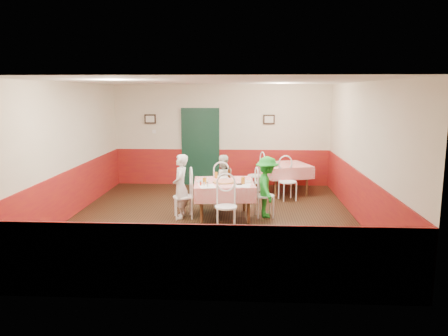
{
  "coord_description": "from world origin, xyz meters",
  "views": [
    {
      "loc": [
        0.7,
        -8.63,
        2.61
      ],
      "look_at": [
        0.23,
        0.23,
        1.05
      ],
      "focal_mm": 35.0,
      "sensor_mm": 36.0,
      "label": 1
    }
  ],
  "objects_px": {
    "chair_right": "(264,196)",
    "chair_second_a": "(256,176)",
    "glass_b": "(243,181)",
    "diner_far": "(222,181)",
    "chair_left": "(183,197)",
    "diner_left": "(181,186)",
    "wallet": "(239,184)",
    "glass_c": "(216,175)",
    "glass_a": "(205,181)",
    "beer_bottle": "(229,173)",
    "second_table": "(285,179)",
    "diner_right": "(267,187)",
    "chair_second_b": "(288,182)",
    "chair_near": "(226,207)",
    "main_table": "(224,200)",
    "chair_far": "(222,187)",
    "pizza": "(224,182)"
  },
  "relations": [
    {
      "from": "chair_second_a",
      "to": "diner_far",
      "type": "bearing_deg",
      "value": -47.63
    },
    {
      "from": "chair_near",
      "to": "wallet",
      "type": "relative_size",
      "value": 8.18
    },
    {
      "from": "chair_left",
      "to": "wallet",
      "type": "relative_size",
      "value": 8.18
    },
    {
      "from": "chair_far",
      "to": "glass_c",
      "type": "bearing_deg",
      "value": 80.02
    },
    {
      "from": "glass_a",
      "to": "diner_right",
      "type": "height_order",
      "value": "diner_right"
    },
    {
      "from": "diner_right",
      "to": "beer_bottle",
      "type": "bearing_deg",
      "value": 63.73
    },
    {
      "from": "chair_right",
      "to": "beer_bottle",
      "type": "xyz_separation_m",
      "value": [
        -0.76,
        0.34,
        0.42
      ]
    },
    {
      "from": "glass_b",
      "to": "diner_far",
      "type": "xyz_separation_m",
      "value": [
        -0.48,
        1.11,
        -0.24
      ]
    },
    {
      "from": "beer_bottle",
      "to": "diner_left",
      "type": "bearing_deg",
      "value": -152.39
    },
    {
      "from": "chair_second_a",
      "to": "wallet",
      "type": "height_order",
      "value": "chair_second_a"
    },
    {
      "from": "chair_second_a",
      "to": "glass_b",
      "type": "xyz_separation_m",
      "value": [
        -0.32,
        -2.51,
        0.38
      ]
    },
    {
      "from": "chair_left",
      "to": "diner_left",
      "type": "bearing_deg",
      "value": -98.23
    },
    {
      "from": "second_table",
      "to": "diner_right",
      "type": "height_order",
      "value": "diner_right"
    },
    {
      "from": "pizza",
      "to": "glass_a",
      "type": "bearing_deg",
      "value": -153.23
    },
    {
      "from": "glass_b",
      "to": "pizza",
      "type": "bearing_deg",
      "value": 161.47
    },
    {
      "from": "chair_far",
      "to": "diner_far",
      "type": "xyz_separation_m",
      "value": [
        -0.0,
        0.05,
        0.15
      ]
    },
    {
      "from": "glass_a",
      "to": "wallet",
      "type": "bearing_deg",
      "value": -0.69
    },
    {
      "from": "chair_right",
      "to": "chair_second_a",
      "type": "distance_m",
      "value": 2.22
    },
    {
      "from": "chair_left",
      "to": "glass_a",
      "type": "height_order",
      "value": "chair_left"
    },
    {
      "from": "wallet",
      "to": "chair_second_b",
      "type": "bearing_deg",
      "value": 52.33
    },
    {
      "from": "chair_second_b",
      "to": "diner_right",
      "type": "bearing_deg",
      "value": -129.13
    },
    {
      "from": "chair_left",
      "to": "glass_c",
      "type": "height_order",
      "value": "chair_left"
    },
    {
      "from": "glass_c",
      "to": "wallet",
      "type": "relative_size",
      "value": 1.14
    },
    {
      "from": "main_table",
      "to": "chair_near",
      "type": "xyz_separation_m",
      "value": [
        0.08,
        -0.85,
        0.08
      ]
    },
    {
      "from": "chair_near",
      "to": "beer_bottle",
      "type": "relative_size",
      "value": 3.94
    },
    {
      "from": "pizza",
      "to": "glass_c",
      "type": "xyz_separation_m",
      "value": [
        -0.19,
        0.48,
        0.05
      ]
    },
    {
      "from": "chair_second_b",
      "to": "glass_c",
      "type": "relative_size",
      "value": 7.2
    },
    {
      "from": "glass_a",
      "to": "beer_bottle",
      "type": "height_order",
      "value": "beer_bottle"
    },
    {
      "from": "chair_second_a",
      "to": "chair_second_b",
      "type": "distance_m",
      "value": 1.06
    },
    {
      "from": "chair_right",
      "to": "glass_c",
      "type": "relative_size",
      "value": 7.2
    },
    {
      "from": "second_table",
      "to": "glass_c",
      "type": "xyz_separation_m",
      "value": [
        -1.66,
        -1.89,
        0.45
      ]
    },
    {
      "from": "glass_a",
      "to": "diner_right",
      "type": "bearing_deg",
      "value": 15.59
    },
    {
      "from": "chair_left",
      "to": "chair_right",
      "type": "xyz_separation_m",
      "value": [
        1.69,
        0.17,
        0.0
      ]
    },
    {
      "from": "main_table",
      "to": "chair_near",
      "type": "bearing_deg",
      "value": -84.41
    },
    {
      "from": "second_table",
      "to": "chair_second_a",
      "type": "relative_size",
      "value": 1.24
    },
    {
      "from": "chair_second_a",
      "to": "diner_far",
      "type": "relative_size",
      "value": 0.75
    },
    {
      "from": "diner_far",
      "to": "glass_c",
      "type": "bearing_deg",
      "value": 57.97
    },
    {
      "from": "second_table",
      "to": "chair_far",
      "type": "distance_m",
      "value": 2.12
    },
    {
      "from": "chair_right",
      "to": "wallet",
      "type": "height_order",
      "value": "chair_right"
    },
    {
      "from": "second_table",
      "to": "chair_second_a",
      "type": "bearing_deg",
      "value": 180.0
    },
    {
      "from": "chair_second_b",
      "to": "chair_far",
      "type": "bearing_deg",
      "value": -173.48
    },
    {
      "from": "chair_second_b",
      "to": "diner_right",
      "type": "distance_m",
      "value": 1.58
    },
    {
      "from": "second_table",
      "to": "chair_second_b",
      "type": "relative_size",
      "value": 1.24
    },
    {
      "from": "main_table",
      "to": "chair_second_a",
      "type": "height_order",
      "value": "chair_second_a"
    },
    {
      "from": "chair_second_b",
      "to": "wallet",
      "type": "height_order",
      "value": "chair_second_b"
    },
    {
      "from": "chair_left",
      "to": "diner_far",
      "type": "xyz_separation_m",
      "value": [
        0.76,
        0.98,
        0.15
      ]
    },
    {
      "from": "glass_a",
      "to": "beer_bottle",
      "type": "relative_size",
      "value": 0.58
    },
    {
      "from": "main_table",
      "to": "glass_b",
      "type": "xyz_separation_m",
      "value": [
        0.4,
        -0.21,
        0.46
      ]
    },
    {
      "from": "glass_c",
      "to": "diner_left",
      "type": "distance_m",
      "value": 0.87
    },
    {
      "from": "second_table",
      "to": "chair_second_b",
      "type": "xyz_separation_m",
      "value": [
        0.0,
        -0.75,
        0.08
      ]
    }
  ]
}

